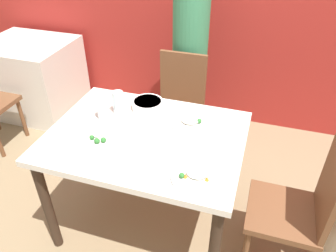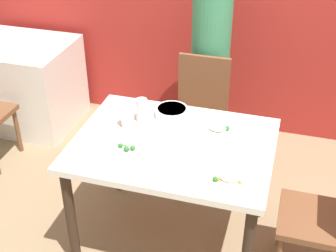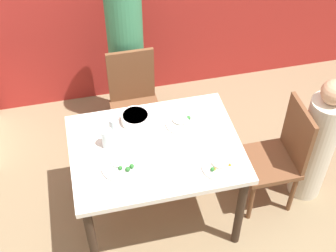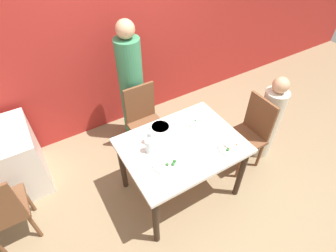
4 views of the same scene
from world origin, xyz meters
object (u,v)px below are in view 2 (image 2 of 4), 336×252
Objects in this scene: bowl_curry at (172,112)px; plate_rice_adult at (125,145)px; chair_adult_spot at (199,116)px; person_adult at (210,65)px; glass_water_tall at (142,110)px; chair_child_spot at (330,213)px.

plate_rice_adult is (-0.16, -0.39, -0.02)m from bowl_curry.
chair_adult_spot is 0.57× the size of person_adult.
glass_water_tall is (-0.23, -0.91, 0.08)m from person_adult.
person_adult is (-0.93, 1.13, 0.27)m from chair_child_spot.
chair_adult_spot is 0.41m from person_adult.
glass_water_tall reaches higher than bowl_curry.
chair_child_spot reaches higher than plate_rice_adult.
chair_adult_spot reaches higher than plate_rice_adult.
person_adult reaches higher than bowl_curry.
person_adult is at bearing 79.26° from plate_rice_adult.
glass_water_tall is (-0.16, -0.09, 0.04)m from bowl_curry.
glass_water_tall is (-1.16, 0.21, 0.35)m from chair_child_spot.
chair_child_spot is at bearing -41.14° from chair_adult_spot.
person_adult is 5.95× the size of plate_rice_adult.
bowl_curry is at bearing -94.90° from person_adult.
glass_water_tall is (-0.00, 0.30, 0.06)m from plate_rice_adult.
chair_child_spot is 1.09m from bowl_curry.
person_adult reaches higher than glass_water_tall.
bowl_curry is 0.75× the size of plate_rice_adult.
chair_child_spot is at bearing 4.25° from plate_rice_adult.
person_adult is (0.00, 0.31, 0.27)m from chair_adult_spot.
chair_adult_spot is 0.73m from glass_water_tall.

